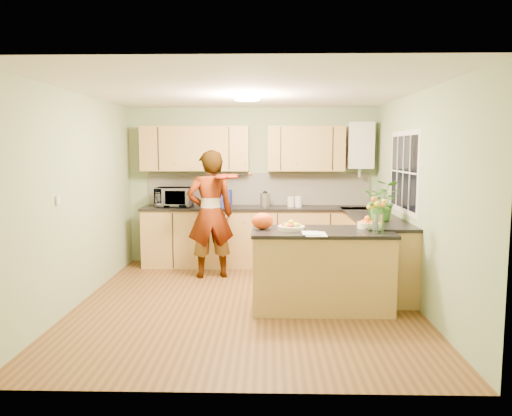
{
  "coord_description": "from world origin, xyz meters",
  "views": [
    {
      "loc": [
        0.26,
        -5.84,
        1.83
      ],
      "look_at": [
        0.1,
        0.5,
        1.09
      ],
      "focal_mm": 35.0,
      "sensor_mm": 36.0,
      "label": 1
    }
  ],
  "objects": [
    {
      "name": "floor",
      "position": [
        0.0,
        0.0,
        0.0
      ],
      "size": [
        4.5,
        4.5,
        0.0
      ],
      "primitive_type": "plane",
      "color": "#513417",
      "rests_on": "ground"
    },
    {
      "name": "right_counter",
      "position": [
        1.7,
        0.85,
        0.47
      ],
      "size": [
        0.62,
        2.24,
        0.94
      ],
      "color": "#A07840",
      "rests_on": "floor"
    },
    {
      "name": "jar_cream",
      "position": [
        0.62,
        1.94,
        1.02
      ],
      "size": [
        0.14,
        0.14,
        0.16
      ],
      "primitive_type": "cylinder",
      "rotation": [
        0.0,
        0.0,
        0.36
      ],
      "color": "beige",
      "rests_on": "back_counter"
    },
    {
      "name": "ceiling",
      "position": [
        0.0,
        0.0,
        2.5
      ],
      "size": [
        4.0,
        4.5,
        0.02
      ],
      "primitive_type": "cube",
      "color": "silver",
      "rests_on": "wall_back"
    },
    {
      "name": "kettle",
      "position": [
        0.21,
        1.96,
        1.06
      ],
      "size": [
        0.16,
        0.16,
        0.29
      ],
      "rotation": [
        0.0,
        0.0,
        0.31
      ],
      "color": "#B3B3B8",
      "rests_on": "back_counter"
    },
    {
      "name": "orange_bag",
      "position": [
        0.19,
        -0.12,
        1.01
      ],
      "size": [
        0.32,
        0.3,
        0.19
      ],
      "primitive_type": "ellipsoid",
      "rotation": [
        0.0,
        0.0,
        -0.41
      ],
      "color": "#E04812",
      "rests_on": "peninsula_island"
    },
    {
      "name": "wall_front",
      "position": [
        0.0,
        -2.25,
        1.25
      ],
      "size": [
        4.0,
        0.02,
        2.5
      ],
      "primitive_type": "cube",
      "color": "#8DA273",
      "rests_on": "floor"
    },
    {
      "name": "back_counter",
      "position": [
        0.1,
        1.95,
        0.47
      ],
      "size": [
        3.64,
        0.62,
        0.94
      ],
      "color": "#A07840",
      "rests_on": "floor"
    },
    {
      "name": "jar_white",
      "position": [
        0.73,
        1.94,
        1.03
      ],
      "size": [
        0.13,
        0.13,
        0.17
      ],
      "primitive_type": "cylinder",
      "rotation": [
        0.0,
        0.0,
        -0.17
      ],
      "color": "silver",
      "rests_on": "back_counter"
    },
    {
      "name": "potted_plant",
      "position": [
        1.7,
        0.43,
        1.2
      ],
      "size": [
        0.59,
        0.55,
        0.52
      ],
      "primitive_type": "imported",
      "rotation": [
        0.0,
        0.0,
        -0.4
      ],
      "color": "#387426",
      "rests_on": "right_counter"
    },
    {
      "name": "violinist",
      "position": [
        -0.57,
        1.21,
        0.91
      ],
      "size": [
        0.75,
        0.59,
        1.83
      ],
      "primitive_type": "imported",
      "rotation": [
        0.0,
        0.0,
        3.39
      ],
      "color": "tan",
      "rests_on": "floor"
    },
    {
      "name": "wall_right",
      "position": [
        2.0,
        0.0,
        1.25
      ],
      "size": [
        0.02,
        4.5,
        2.5
      ],
      "primitive_type": "cube",
      "color": "#8DA273",
      "rests_on": "floor"
    },
    {
      "name": "window_right",
      "position": [
        1.99,
        0.6,
        1.55
      ],
      "size": [
        0.01,
        1.3,
        1.05
      ],
      "color": "silver",
      "rests_on": "wall_right"
    },
    {
      "name": "flower_vase",
      "position": [
        1.47,
        -0.35,
        1.23
      ],
      "size": [
        0.25,
        0.25,
        0.46
      ],
      "rotation": [
        0.0,
        0.0,
        0.01
      ],
      "color": "silver",
      "rests_on": "peninsula_island"
    },
    {
      "name": "ceiling_lamp",
      "position": [
        0.0,
        0.3,
        2.46
      ],
      "size": [
        0.3,
        0.3,
        0.07
      ],
      "color": "#FFEABF",
      "rests_on": "ceiling"
    },
    {
      "name": "violin",
      "position": [
        -0.37,
        0.99,
        1.46
      ],
      "size": [
        0.69,
        0.6,
        0.17
      ],
      "primitive_type": null,
      "rotation": [
        0.17,
        0.0,
        -0.61
      ],
      "color": "#4B1704",
      "rests_on": "violinist"
    },
    {
      "name": "papers",
      "position": [
        0.77,
        -0.47,
        0.92
      ],
      "size": [
        0.23,
        0.32,
        0.01
      ],
      "primitive_type": "cube",
      "color": "white",
      "rests_on": "peninsula_island"
    },
    {
      "name": "fruit_dish",
      "position": [
        0.52,
        -0.17,
        0.96
      ],
      "size": [
        0.31,
        0.31,
        0.11
      ],
      "color": "beige",
      "rests_on": "peninsula_island"
    },
    {
      "name": "wall_left",
      "position": [
        -2.0,
        0.0,
        1.25
      ],
      "size": [
        0.02,
        4.5,
        2.5
      ],
      "primitive_type": "cube",
      "color": "#8DA273",
      "rests_on": "floor"
    },
    {
      "name": "orange_bowl",
      "position": [
        1.42,
        -0.02,
        0.98
      ],
      "size": [
        0.24,
        0.24,
        0.14
      ],
      "color": "beige",
      "rests_on": "peninsula_island"
    },
    {
      "name": "light_switch",
      "position": [
        -1.99,
        -0.6,
        1.3
      ],
      "size": [
        0.02,
        0.09,
        0.09
      ],
      "primitive_type": "cube",
      "color": "silver",
      "rests_on": "wall_left"
    },
    {
      "name": "upper_cabinets",
      "position": [
        -0.18,
        2.08,
        1.85
      ],
      "size": [
        3.2,
        0.34,
        0.7
      ],
      "color": "#A07840",
      "rests_on": "wall_back"
    },
    {
      "name": "microwave",
      "position": [
        -1.22,
        1.94,
        1.09
      ],
      "size": [
        0.57,
        0.4,
        0.3
      ],
      "primitive_type": "imported",
      "rotation": [
        0.0,
        0.0,
        -0.05
      ],
      "color": "silver",
      "rests_on": "back_counter"
    },
    {
      "name": "boiler",
      "position": [
        1.7,
        2.09,
        1.9
      ],
      "size": [
        0.4,
        0.3,
        0.86
      ],
      "color": "silver",
      "rests_on": "wall_back"
    },
    {
      "name": "blue_box",
      "position": [
        -0.49,
        1.93,
        1.07
      ],
      "size": [
        0.36,
        0.28,
        0.27
      ],
      "primitive_type": "cube",
      "rotation": [
        0.0,
        0.0,
        -0.12
      ],
      "color": "#212C98",
      "rests_on": "back_counter"
    },
    {
      "name": "peninsula_island",
      "position": [
        0.87,
        -0.17,
        0.46
      ],
      "size": [
        1.6,
        0.82,
        0.92
      ],
      "color": "#A07840",
      "rests_on": "floor"
    },
    {
      "name": "wall_back",
      "position": [
        0.0,
        2.25,
        1.25
      ],
      "size": [
        4.0,
        0.02,
        2.5
      ],
      "primitive_type": "cube",
      "color": "#8DA273",
      "rests_on": "floor"
    },
    {
      "name": "splashback",
      "position": [
        0.1,
        2.23,
        1.2
      ],
      "size": [
        3.6,
        0.02,
        0.52
      ],
      "primitive_type": "cube",
      "color": "silver",
      "rests_on": "back_counter"
    }
  ]
}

